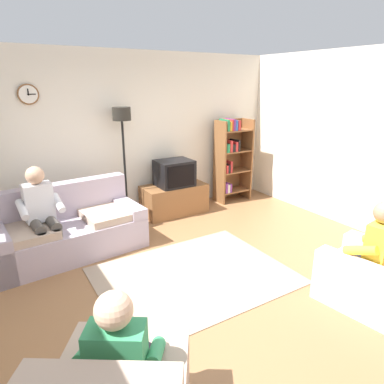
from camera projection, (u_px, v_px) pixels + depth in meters
ground_plane at (216, 285)px, 3.92m from camera, size 12.00×12.00×0.00m
back_wall_assembly at (125, 137)px, 5.67m from camera, size 6.20×0.17×2.70m
right_wall at (381, 145)px, 4.92m from camera, size 0.12×5.80×2.70m
couch at (69, 231)px, 4.59m from camera, size 1.97×1.05×0.90m
tv_stand at (174, 199)px, 6.01m from camera, size 1.10×0.56×0.51m
tv at (174, 173)px, 5.85m from camera, size 0.60×0.49×0.44m
bookshelf at (231, 157)px, 6.52m from camera, size 0.68×0.36×1.58m
floor_lamp at (123, 134)px, 5.32m from camera, size 0.28×0.28×1.85m
armchair_near_bookshelf at (374, 278)px, 3.53m from camera, size 0.92×0.99×0.90m
area_rug at (194, 276)px, 4.11m from camera, size 2.20×1.70×0.01m
person_on_couch at (42, 211)px, 4.23m from camera, size 0.54×0.56×1.24m
person_in_left_armchair at (122, 358)px, 2.10m from camera, size 0.61×0.64×1.12m
person_in_right_armchair at (370, 247)px, 3.50m from camera, size 0.55×0.58×1.12m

